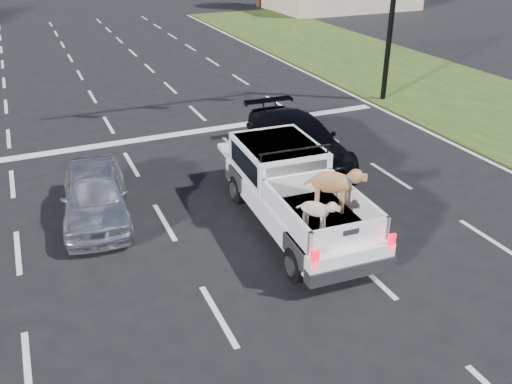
{
  "coord_description": "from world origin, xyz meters",
  "views": [
    {
      "loc": [
        -4.43,
        -7.95,
        6.92
      ],
      "look_at": [
        -0.07,
        2.0,
        1.45
      ],
      "focal_mm": 38.0,
      "sensor_mm": 36.0,
      "label": 1
    }
  ],
  "objects": [
    {
      "name": "road_markings",
      "position": [
        0.0,
        6.56,
        0.01
      ],
      "size": [
        17.75,
        60.0,
        0.01
      ],
      "color": "silver",
      "rests_on": "ground"
    },
    {
      "name": "black_coupe",
      "position": [
        3.16,
        6.06,
        0.73
      ],
      "size": [
        2.17,
        5.09,
        1.46
      ],
      "primitive_type": "imported",
      "rotation": [
        0.0,
        0.0,
        -0.02
      ],
      "color": "black",
      "rests_on": "ground"
    },
    {
      "name": "pickup_truck",
      "position": [
        1.23,
        2.58,
        0.96
      ],
      "size": [
        2.33,
        5.6,
        2.06
      ],
      "rotation": [
        0.0,
        0.0,
        -0.06
      ],
      "color": "black",
      "rests_on": "ground"
    },
    {
      "name": "ground",
      "position": [
        0.0,
        0.0,
        0.0
      ],
      "size": [
        160.0,
        160.0,
        0.0
      ],
      "primitive_type": "plane",
      "color": "black",
      "rests_on": "ground"
    },
    {
      "name": "silver_sedan",
      "position": [
        -3.26,
        4.89,
        0.68
      ],
      "size": [
        2.09,
        4.16,
        1.36
      ],
      "primitive_type": "imported",
      "rotation": [
        0.0,
        0.0,
        -0.12
      ],
      "color": "silver",
      "rests_on": "ground"
    }
  ]
}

